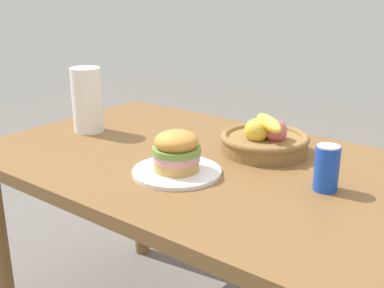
# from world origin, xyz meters

# --- Properties ---
(dining_table) EXTENTS (1.40, 0.90, 0.75)m
(dining_table) POSITION_xyz_m (0.00, 0.00, 0.65)
(dining_table) COLOR brown
(dining_table) RESTS_ON ground_plane
(plate) EXTENTS (0.26, 0.26, 0.01)m
(plate) POSITION_xyz_m (0.04, -0.14, 0.76)
(plate) COLOR white
(plate) RESTS_ON dining_table
(sandwich) EXTENTS (0.14, 0.14, 0.12)m
(sandwich) POSITION_xyz_m (0.04, -0.14, 0.82)
(sandwich) COLOR tan
(sandwich) RESTS_ON plate
(soda_can) EXTENTS (0.07, 0.07, 0.13)m
(soda_can) POSITION_xyz_m (0.43, 0.01, 0.81)
(soda_can) COLOR blue
(soda_can) RESTS_ON dining_table
(fruit_basket) EXTENTS (0.29, 0.29, 0.14)m
(fruit_basket) POSITION_xyz_m (0.15, 0.18, 0.79)
(fruit_basket) COLOR olive
(fruit_basket) RESTS_ON dining_table
(paper_towel_roll) EXTENTS (0.11, 0.11, 0.24)m
(paper_towel_roll) POSITION_xyz_m (-0.49, -0.02, 0.87)
(paper_towel_roll) COLOR white
(paper_towel_roll) RESTS_ON dining_table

